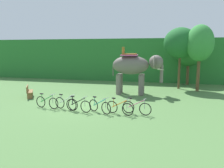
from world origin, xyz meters
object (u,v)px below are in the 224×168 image
Objects in this scene: bike_white at (66,103)px; wooden_bench at (29,91)px; elephant at (135,67)px; bike_green at (47,102)px; tree_center_left at (200,43)px; bike_pink at (137,108)px; tree_center at (181,43)px; bike_teal at (100,106)px; bike_orange at (120,108)px; bike_black at (78,105)px; tree_center_right at (189,53)px.

wooden_bench is (-4.21, 2.47, 0.09)m from bike_white.
bike_white is at bearing -120.56° from elephant.
bike_green is at bearing -40.49° from wooden_bench.
bike_pink is at bearing -117.07° from tree_center_left.
tree_center_left reaches higher than tree_center.
tree_center is 3.28× the size of bike_green.
tree_center_left is at bearing 53.21° from bike_teal.
bike_teal is (-1.17, -5.86, -1.82)m from elephant.
tree_center is at bearing 62.81° from bike_teal.
bike_teal is 2.11m from bike_pink.
bike_teal is at bearing -174.39° from bike_pink.
tree_center is 10.66m from bike_orange.
bike_green is 4.62m from bike_orange.
bike_white is (1.27, 0.04, 0.00)m from bike_green.
bike_black is (-6.04, -9.35, -3.76)m from tree_center.
bike_green and bike_orange have the same top height.
tree_center is at bearing 30.61° from wooden_bench.
bike_green is at bearing 177.54° from bike_orange.
tree_center_right reaches higher than elephant.
bike_teal is at bearing 3.34° from bike_black.
bike_white is 2.18m from bike_teal.
bike_black is 1.12× the size of wooden_bench.
tree_center reaches higher than bike_white.
tree_center reaches higher than tree_center_right.
tree_center is 10.18m from bike_pink.
bike_teal and bike_orange have the same top height.
tree_center_right is 2.97× the size of bike_teal.
tree_center_left is 3.37× the size of bike_pink.
bike_green and bike_white have the same top height.
elephant is 8.36m from wooden_bench.
tree_center is 1.20× the size of tree_center_right.
tree_center_right is 2.76× the size of bike_white.
bike_green is at bearing -179.64° from bike_pink.
tree_center_right is 2.73× the size of bike_black.
tree_center_left is 9.93m from bike_pink.
bike_green is 1.09× the size of bike_teal.
bike_pink is at bearing -107.27° from tree_center_right.
bike_teal is 0.94× the size of bike_orange.
bike_green reaches higher than wooden_bench.
tree_center_right is at bearing 37.33° from wooden_bench.
bike_white and bike_teal have the same top height.
elephant is 2.79× the size of wooden_bench.
wooden_bench is (-5.11, 2.76, 0.09)m from bike_black.
bike_orange is (0.02, -5.88, -1.82)m from elephant.
bike_black is 1.00× the size of bike_pink.
tree_center is 3.29× the size of bike_pink.
tree_center_right is 1.10× the size of elephant.
bike_teal is 1.03× the size of wooden_bench.
tree_center_left is 13.28m from bike_green.
bike_pink is at bearing -80.63° from elephant.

